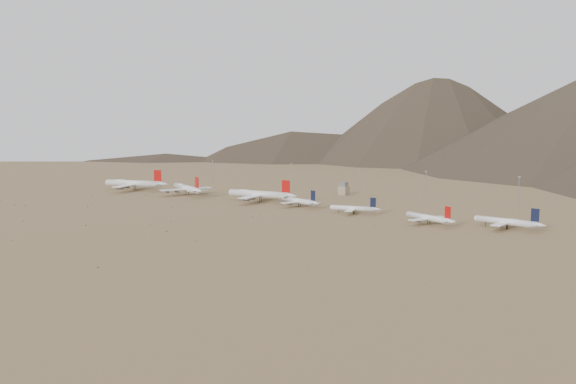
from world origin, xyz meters
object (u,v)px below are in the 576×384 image
Objects in this scene: widebody_east at (260,194)px; widebody_centre at (187,188)px; narrowbody_a at (300,201)px; widebody_west at (134,183)px; control_tower at (344,189)px; narrowbody_b at (354,208)px.

widebody_centre is at bearing 173.81° from widebody_east.
widebody_west is at bearing -162.87° from narrowbody_a.
narrowbody_b is at bearing -54.02° from control_tower.
widebody_centre is 5.11× the size of control_tower.
widebody_east is 91.12m from control_tower.
widebody_centre is (69.14, 7.53, -0.75)m from widebody_west.
widebody_east is at bearing -14.30° from widebody_west.
widebody_west reaches higher than control_tower.
widebody_east is (153.38, 13.84, -0.50)m from widebody_west.
widebody_west is at bearing -153.40° from widebody_centre.
widebody_east is (84.25, 6.31, 0.25)m from widebody_centre.
narrowbody_b is at bearing -17.56° from widebody_west.
narrowbody_b is (250.52, 8.32, -3.18)m from widebody_west.
narrowbody_a is at bearing 22.31° from widebody_centre.
widebody_east is 97.33m from narrowbody_b.
widebody_west is 1.83× the size of narrowbody_b.
widebody_east is 1.50× the size of narrowbody_a.
widebody_east is at bearing 24.67° from widebody_centre.
narrowbody_b is at bearing 20.63° from widebody_centre.
widebody_west is 5.72× the size of control_tower.
widebody_centre is at bearing -141.37° from control_tower.
narrowbody_a is at bearing 158.21° from narrowbody_b.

